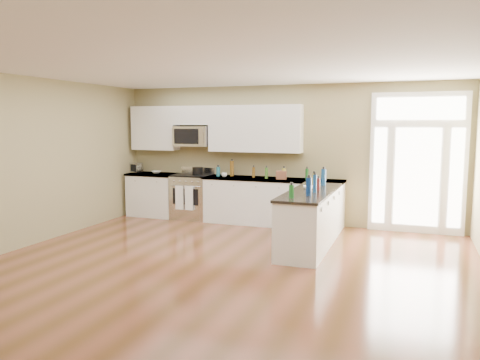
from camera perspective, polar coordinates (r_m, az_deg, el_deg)
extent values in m
plane|color=#593519|center=(6.12, -4.65, -12.48)|extent=(8.00, 8.00, 0.00)
plane|color=#958B5E|center=(9.57, 5.38, 3.11)|extent=(7.00, 0.00, 7.00)
plane|color=white|center=(5.83, -4.93, 14.47)|extent=(8.00, 8.00, 0.00)
cube|color=white|center=(10.51, -10.45, -1.85)|extent=(1.06, 0.62, 0.90)
cube|color=black|center=(10.57, -10.41, -4.00)|extent=(1.02, 0.52, 0.10)
cube|color=black|center=(10.45, -10.51, 0.70)|extent=(1.10, 0.66, 0.04)
cube|color=white|center=(9.43, 3.92, -2.75)|extent=(2.81, 0.62, 0.90)
cube|color=black|center=(9.50, 3.90, -5.13)|extent=(2.77, 0.52, 0.10)
cube|color=black|center=(9.36, 3.94, 0.08)|extent=(2.85, 0.66, 0.04)
cube|color=white|center=(7.79, 8.57, -4.87)|extent=(0.65, 2.28, 0.90)
cube|color=black|center=(7.88, 8.51, -7.72)|extent=(0.61, 2.18, 0.10)
cube|color=black|center=(7.71, 8.63, -1.45)|extent=(0.69, 2.32, 0.04)
cube|color=white|center=(10.52, -10.27, 6.23)|extent=(1.04, 0.33, 0.95)
cube|color=white|center=(9.56, 1.83, 6.28)|extent=(1.94, 0.33, 0.95)
cube|color=white|center=(10.08, -5.70, 7.84)|extent=(0.82, 0.33, 0.40)
cube|color=silver|center=(10.05, -5.76, 5.34)|extent=(0.78, 0.40, 0.42)
cube|color=black|center=(9.89, -6.59, 5.30)|extent=(0.56, 0.01, 0.32)
cube|color=white|center=(9.23, 20.81, 1.92)|extent=(1.70, 0.08, 2.60)
cube|color=white|center=(9.20, 20.74, 0.34)|extent=(0.78, 0.02, 1.80)
cube|color=white|center=(9.21, 16.64, 0.51)|extent=(0.22, 0.02, 1.80)
cube|color=white|center=(9.23, 24.84, 0.17)|extent=(0.22, 0.02, 1.80)
cube|color=white|center=(9.15, 21.08, 8.14)|extent=(1.50, 0.02, 0.40)
cube|color=silver|center=(10.06, -5.83, -2.10)|extent=(0.79, 0.65, 0.92)
cube|color=black|center=(10.00, -5.86, 0.59)|extent=(0.79, 0.60, 0.03)
cube|color=silver|center=(10.26, -5.13, 1.18)|extent=(0.79, 0.04, 0.14)
cube|color=black|center=(9.76, -6.68, -2.04)|extent=(0.58, 0.01, 0.34)
cylinder|color=silver|center=(9.71, -6.77, -0.77)|extent=(0.70, 0.02, 0.02)
cube|color=white|center=(9.79, -7.40, -2.14)|extent=(0.18, 0.02, 0.50)
cube|color=white|center=(9.69, -6.24, -2.22)|extent=(0.18, 0.02, 0.50)
cylinder|color=black|center=(9.94, -5.18, 1.15)|extent=(0.29, 0.29, 0.17)
cube|color=silver|center=(10.74, -12.55, 1.50)|extent=(0.31, 0.28, 0.22)
cube|color=brown|center=(9.21, 5.06, 0.60)|extent=(0.23, 0.18, 0.16)
imported|color=white|center=(10.47, -10.16, 0.96)|extent=(0.21, 0.21, 0.05)
imported|color=white|center=(7.90, 8.37, -0.90)|extent=(0.23, 0.23, 0.06)
imported|color=white|center=(9.56, -1.93, 0.62)|extent=(0.12, 0.12, 0.09)
cylinder|color=#19591E|center=(6.91, 6.29, -1.40)|extent=(0.07, 0.07, 0.19)
cylinder|color=navy|center=(8.42, 10.15, 0.35)|extent=(0.09, 0.09, 0.29)
cylinder|color=brown|center=(9.71, -1.00, 1.40)|extent=(0.08, 0.08, 0.32)
cylinder|color=olive|center=(9.24, 5.39, 0.78)|extent=(0.08, 0.08, 0.22)
cylinder|color=#26727F|center=(9.68, -2.67, 1.03)|extent=(0.08, 0.08, 0.20)
cylinder|color=#591919|center=(7.78, 9.53, -0.50)|extent=(0.06, 0.06, 0.20)
cylinder|color=#B2B2B7|center=(9.09, 10.31, 0.57)|extent=(0.06, 0.06, 0.21)
cylinder|color=navy|center=(7.15, 8.37, -0.82)|extent=(0.08, 0.08, 0.28)
cylinder|color=#3F7226|center=(9.30, 3.25, 0.85)|extent=(0.06, 0.06, 0.22)
cylinder|color=#19591E|center=(9.17, 8.16, 0.70)|extent=(0.06, 0.06, 0.22)
cylinder|color=navy|center=(7.48, 9.11, -0.44)|extent=(0.06, 0.06, 0.29)
cylinder|color=brown|center=(9.47, 1.67, 0.94)|extent=(0.06, 0.06, 0.21)
cylinder|color=olive|center=(8.15, 9.01, -0.03)|extent=(0.06, 0.06, 0.24)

